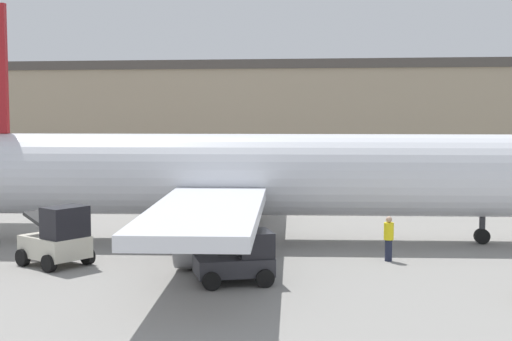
{
  "coord_description": "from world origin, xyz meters",
  "views": [
    {
      "loc": [
        6.33,
        -35.41,
        6.58
      ],
      "look_at": [
        0.0,
        0.0,
        3.33
      ],
      "focal_mm": 55.0,
      "sensor_mm": 36.0,
      "label": 1
    }
  ],
  "objects_px": {
    "ground_crew_worker": "(389,237)",
    "baggage_tug": "(240,259)",
    "airplane": "(236,176)",
    "belt_loader_truck": "(58,238)"
  },
  "relations": [
    {
      "from": "ground_crew_worker",
      "to": "belt_loader_truck",
      "type": "relative_size",
      "value": 0.59
    },
    {
      "from": "ground_crew_worker",
      "to": "baggage_tug",
      "type": "height_order",
      "value": "baggage_tug"
    },
    {
      "from": "baggage_tug",
      "to": "belt_loader_truck",
      "type": "bearing_deg",
      "value": 145.68
    },
    {
      "from": "baggage_tug",
      "to": "belt_loader_truck",
      "type": "relative_size",
      "value": 1.01
    },
    {
      "from": "ground_crew_worker",
      "to": "baggage_tug",
      "type": "xyz_separation_m",
      "value": [
        -5.23,
        -4.81,
        -0.11
      ]
    },
    {
      "from": "ground_crew_worker",
      "to": "baggage_tug",
      "type": "distance_m",
      "value": 7.11
    },
    {
      "from": "airplane",
      "to": "belt_loader_truck",
      "type": "height_order",
      "value": "airplane"
    },
    {
      "from": "baggage_tug",
      "to": "airplane",
      "type": "bearing_deg",
      "value": 79.75
    },
    {
      "from": "ground_crew_worker",
      "to": "airplane",
      "type": "bearing_deg",
      "value": -79.0
    },
    {
      "from": "airplane",
      "to": "belt_loader_truck",
      "type": "distance_m",
      "value": 8.97
    }
  ]
}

